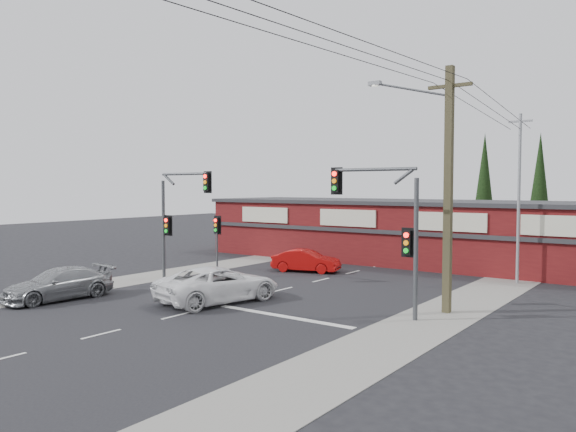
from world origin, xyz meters
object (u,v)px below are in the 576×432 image
Objects in this scene: white_suv at (219,284)px; red_sedan at (306,261)px; shop_building at (388,229)px; silver_suv at (58,284)px; utility_pole at (445,181)px.

white_suv reaches higher than red_sedan.
red_sedan is 0.15× the size of shop_building.
utility_pole is (15.14, 7.89, 4.68)m from silver_suv.
red_sedan is at bearing 77.53° from silver_suv.
silver_suv is at bearing 44.96° from white_suv.
shop_building is (5.78, 21.89, 1.41)m from silver_suv.
silver_suv reaches higher than red_sedan.
white_suv is at bearing 37.88° from silver_suv.
utility_pole is at bearing -56.24° from shop_building.
silver_suv is 0.50× the size of utility_pole.
utility_pole is (9.36, -14.00, 3.26)m from shop_building.
red_sedan is at bearing -66.67° from white_suv.
red_sedan is at bearing -99.73° from shop_building.
red_sedan is 0.41× the size of utility_pole.
red_sedan is 13.09m from utility_pole.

